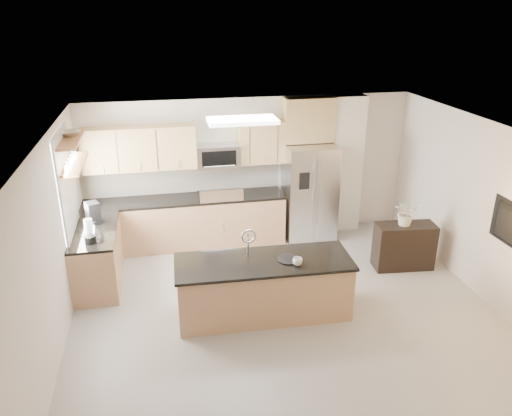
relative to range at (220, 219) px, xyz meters
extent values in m
plane|color=#9E9A96|center=(0.60, -2.92, -0.47)|extent=(6.50, 6.50, 0.00)
cube|color=white|center=(0.60, -2.92, 2.13)|extent=(6.00, 6.50, 0.02)
cube|color=beige|center=(0.60, 0.33, 0.83)|extent=(6.00, 0.02, 2.60)
cube|color=beige|center=(-2.40, -2.92, 0.83)|extent=(0.02, 6.50, 2.60)
cube|color=beige|center=(3.60, -2.92, 0.83)|extent=(0.02, 6.50, 2.60)
cube|color=tan|center=(-0.63, 0.00, -0.03)|extent=(3.55, 0.65, 0.88)
cube|color=black|center=(-0.63, 0.00, 0.43)|extent=(3.55, 0.66, 0.04)
cube|color=silver|center=(-0.63, 0.32, 0.71)|extent=(3.55, 0.02, 0.52)
cube|color=tan|center=(-2.07, -1.07, -0.03)|extent=(0.65, 1.50, 0.88)
cube|color=black|center=(-2.07, -1.07, 0.43)|extent=(0.66, 1.50, 0.04)
cube|color=black|center=(0.00, 0.00, -0.02)|extent=(0.76, 0.64, 0.90)
cube|color=black|center=(0.00, 0.00, 0.44)|extent=(0.76, 0.62, 0.03)
cube|color=#BABBBD|center=(0.00, -0.30, 0.56)|extent=(0.76, 0.04, 0.22)
cube|color=tan|center=(-1.34, 0.16, 1.35)|extent=(1.92, 0.33, 0.75)
cube|color=tan|center=(0.79, 0.16, 1.35)|extent=(0.82, 0.33, 0.75)
cube|color=#BABBBD|center=(0.00, 0.13, 1.16)|extent=(0.76, 0.40, 0.40)
cube|color=black|center=(0.00, -0.07, 1.16)|extent=(0.60, 0.02, 0.28)
cube|color=#BABBBD|center=(1.66, -0.05, 0.42)|extent=(0.92, 0.75, 1.78)
cube|color=#99999C|center=(1.66, -0.43, 0.42)|extent=(0.02, 0.01, 1.69)
cube|color=black|center=(1.44, -0.44, 0.78)|extent=(0.18, 0.03, 0.30)
cube|color=silver|center=(2.42, 0.18, 0.83)|extent=(0.60, 0.30, 2.60)
cube|color=white|center=(-2.38, -1.07, 1.18)|extent=(0.03, 1.05, 1.55)
cube|color=silver|center=(-2.37, -1.07, 1.18)|extent=(0.03, 1.15, 1.65)
cube|color=brown|center=(-2.25, -0.97, 1.48)|extent=(0.30, 1.20, 0.04)
cube|color=brown|center=(-2.25, -0.97, 1.85)|extent=(0.30, 1.20, 0.04)
cube|color=white|center=(0.20, -1.32, 2.09)|extent=(1.00, 0.50, 0.06)
cube|color=tan|center=(0.29, -2.41, -0.07)|extent=(2.41, 0.91, 0.81)
cube|color=black|center=(0.29, -2.41, 0.35)|extent=(2.47, 0.97, 0.04)
cube|color=black|center=(0.11, -2.41, 0.34)|extent=(0.50, 0.37, 0.01)
cylinder|color=#BABBBD|center=(0.11, -2.21, 0.54)|extent=(0.03, 0.03, 0.34)
torus|color=#BABBBD|center=(0.11, -2.27, 0.69)|extent=(0.21, 0.03, 0.21)
cube|color=black|center=(2.87, -1.54, -0.09)|extent=(1.00, 0.49, 0.77)
imported|color=silver|center=(0.71, -2.62, 0.43)|extent=(0.18, 0.18, 0.11)
cylinder|color=black|center=(0.63, -2.46, 0.38)|extent=(0.33, 0.33, 0.02)
cylinder|color=black|center=(-2.07, -1.53, 0.50)|extent=(0.16, 0.16, 0.11)
cylinder|color=silver|center=(-2.07, -1.53, 0.69)|extent=(0.12, 0.12, 0.26)
cone|color=#BABBBD|center=(-2.02, -1.32, 0.55)|extent=(0.18, 0.18, 0.20)
cylinder|color=black|center=(-2.02, -1.32, 0.66)|extent=(0.04, 0.04, 0.04)
cube|color=black|center=(-2.09, -0.79, 0.62)|extent=(0.25, 0.27, 0.34)
cylinder|color=#BABBBD|center=(-2.09, -0.85, 0.54)|extent=(0.11, 0.11, 0.12)
imported|color=#BABBBD|center=(-2.25, -0.83, 1.91)|extent=(0.45, 0.45, 0.09)
imported|color=silver|center=(2.84, -1.52, 0.63)|extent=(0.73, 0.69, 0.65)
camera|label=1|loc=(-1.00, -8.34, 3.64)|focal=35.00mm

